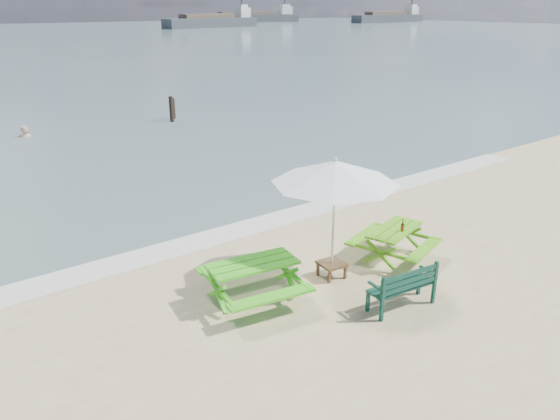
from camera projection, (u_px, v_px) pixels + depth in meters
foam_strip at (245, 228)px, 13.35m from camera, size 22.00×0.90×0.01m
picnic_table_left at (253, 282)px, 10.00m from camera, size 1.89×2.04×0.77m
picnic_table_right at (393, 244)px, 11.67m from camera, size 1.85×1.96×0.70m
park_bench at (401, 295)px, 9.82m from camera, size 1.35×0.61×0.81m
side_table at (331, 269)px, 10.94m from camera, size 0.54×0.54×0.32m
patio_umbrella at (335, 172)px, 10.22m from camera, size 2.71×2.71×2.42m
beer_bottle at (402, 227)px, 11.39m from camera, size 0.07×0.07×0.26m
swimmer at (27, 146)px, 22.71m from camera, size 0.71×0.55×1.75m
mooring_pilings at (172, 111)px, 25.55m from camera, size 0.58×0.78×1.38m
cargo_ships at (214, 20)px, 141.80m from camera, size 153.77×36.11×4.40m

